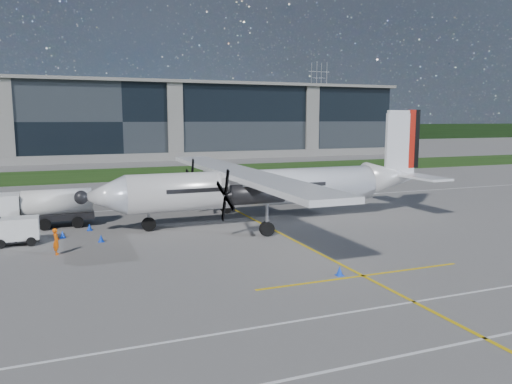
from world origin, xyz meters
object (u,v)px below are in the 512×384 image
safety_cone_nose_port (101,238)px  safety_cone_nose_stbd (90,227)px  ground_crew_person (56,240)px  turboprop_aircraft (270,166)px  baggage_tug (16,231)px  safety_cone_portwing (340,271)px  fuel_tanker_truck (35,209)px  safety_cone_stbdwing (185,195)px  pylon_east (319,101)px  safety_cone_fwd (62,234)px

safety_cone_nose_port → safety_cone_nose_stbd: bearing=97.5°
ground_crew_person → safety_cone_nose_port: ground_crew_person is taller
turboprop_aircraft → baggage_tug: size_ratio=10.10×
safety_cone_portwing → safety_cone_nose_port: bearing=132.4°
turboprop_aircraft → fuel_tanker_truck: 17.90m
turboprop_aircraft → safety_cone_portwing: (-2.00, -14.05, -4.17)m
fuel_tanker_truck → safety_cone_portwing: size_ratio=15.11×
fuel_tanker_truck → baggage_tug: (-0.92, -4.91, -0.54)m
fuel_tanker_truck → safety_cone_stbdwing: bearing=37.5°
pylon_east → baggage_tug: pylon_east is taller
pylon_east → fuel_tanker_truck: 169.39m
fuel_tanker_truck → ground_crew_person: bearing=-80.0°
turboprop_aircraft → baggage_tug: 18.43m
safety_cone_nose_stbd → safety_cone_nose_port: (0.51, -3.88, 0.00)m
baggage_tug → ground_crew_person: 4.31m
turboprop_aircraft → baggage_tug: (-18.07, -0.77, -3.54)m
baggage_tug → safety_cone_nose_stbd: bearing=29.3°
safety_cone_nose_stbd → safety_cone_portwing: same height
baggage_tug → safety_cone_fwd: (2.75, 0.82, -0.62)m
fuel_tanker_truck → safety_cone_nose_port: bearing=-55.9°
baggage_tug → safety_cone_nose_stbd: size_ratio=5.83×
turboprop_aircraft → safety_cone_portwing: bearing=-98.1°
pylon_east → safety_cone_fwd: (-96.41, -141.40, -14.75)m
fuel_tanker_truck → ground_crew_person: (1.49, -8.48, -0.49)m
turboprop_aircraft → safety_cone_portwing: size_ratio=58.90×
baggage_tug → safety_cone_fwd: bearing=16.6°
fuel_tanker_truck → safety_cone_portwing: bearing=-50.2°
safety_cone_nose_stbd → pylon_east: bearing=55.9°
pylon_east → safety_cone_nose_port: bearing=-123.2°
turboprop_aircraft → ground_crew_person: bearing=-164.5°
safety_cone_nose_stbd → ground_crew_person: bearing=-109.7°
pylon_east → safety_cone_nose_port: 172.22m
safety_cone_portwing → pylon_east: bearing=61.9°
pylon_east → fuel_tanker_truck: bearing=-125.6°
turboprop_aircraft → safety_cone_fwd: turboprop_aircraft is taller
pylon_east → ground_crew_person: (-96.76, -145.79, -14.07)m
baggage_tug → safety_cone_nose_stbd: 5.32m
safety_cone_stbdwing → baggage_tug: bearing=-133.5°
turboprop_aircraft → ground_crew_person: size_ratio=15.91×
baggage_tug → safety_cone_nose_port: size_ratio=5.83×
baggage_tug → safety_cone_portwing: (16.07, -13.28, -0.62)m
pylon_east → ground_crew_person: size_ratio=16.21×
baggage_tug → safety_cone_nose_port: 5.32m
turboprop_aircraft → baggage_tug: turboprop_aircraft is taller
baggage_tug → safety_cone_stbdwing: baggage_tug is taller
safety_cone_stbdwing → safety_cone_nose_stbd: same height
turboprop_aircraft → fuel_tanker_truck: (-17.15, 4.14, -3.00)m
fuel_tanker_truck → safety_cone_stbdwing: (13.84, 10.64, -1.17)m
pylon_east → baggage_tug: (-99.17, -142.22, -14.13)m
fuel_tanker_truck → baggage_tug: bearing=-100.6°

